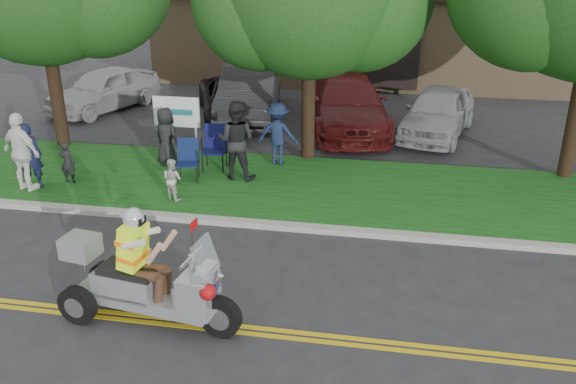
% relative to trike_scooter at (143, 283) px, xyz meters
% --- Properties ---
extents(ground, '(120.00, 120.00, 0.00)m').
position_rel_trike_scooter_xyz_m(ground, '(0.95, 0.50, -0.68)').
color(ground, '#28282B').
rests_on(ground, ground).
extents(centerline_near, '(60.00, 0.10, 0.01)m').
position_rel_trike_scooter_xyz_m(centerline_near, '(0.95, -0.08, -0.68)').
color(centerline_near, gold).
rests_on(centerline_near, ground).
extents(centerline_far, '(60.00, 0.10, 0.01)m').
position_rel_trike_scooter_xyz_m(centerline_far, '(0.95, 0.08, -0.68)').
color(centerline_far, gold).
rests_on(centerline_far, ground).
extents(curb, '(60.00, 0.25, 0.12)m').
position_rel_trike_scooter_xyz_m(curb, '(0.95, 3.55, -0.62)').
color(curb, '#A8A89E').
rests_on(curb, ground).
extents(grass_verge, '(60.00, 4.00, 0.10)m').
position_rel_trike_scooter_xyz_m(grass_verge, '(0.95, 5.70, -0.63)').
color(grass_verge, '#134412').
rests_on(grass_verge, ground).
extents(commercial_building, '(18.00, 8.20, 4.00)m').
position_rel_trike_scooter_xyz_m(commercial_building, '(2.95, 19.47, 1.33)').
color(commercial_building, '#9E7F5B').
rests_on(commercial_building, ground).
extents(business_sign, '(1.25, 0.06, 1.75)m').
position_rel_trike_scooter_xyz_m(business_sign, '(-1.95, 7.10, 0.57)').
color(business_sign, silver).
rests_on(business_sign, ground).
extents(trike_scooter, '(2.99, 1.15, 1.96)m').
position_rel_trike_scooter_xyz_m(trike_scooter, '(0.00, 0.00, 0.00)').
color(trike_scooter, black).
rests_on(trike_scooter, ground).
extents(lawn_chair_a, '(0.63, 0.66, 1.12)m').
position_rel_trike_scooter_xyz_m(lawn_chair_a, '(-0.75, 6.49, 0.05)').
color(lawn_chair_a, black).
rests_on(lawn_chair_a, grass_verge).
extents(lawn_chair_b, '(0.62, 0.64, 1.00)m').
position_rel_trike_scooter_xyz_m(lawn_chair_b, '(-1.18, 5.65, -0.02)').
color(lawn_chair_b, black).
rests_on(lawn_chair_b, grass_verge).
extents(spectator_adult_left, '(0.68, 0.58, 1.58)m').
position_rel_trike_scooter_xyz_m(spectator_adult_left, '(-4.64, 4.46, 0.21)').
color(spectator_adult_left, '#141739').
rests_on(spectator_adult_left, grass_verge).
extents(spectator_adult_mid, '(0.98, 0.79, 1.92)m').
position_rel_trike_scooter_xyz_m(spectator_adult_mid, '(-0.03, 5.91, 0.38)').
color(spectator_adult_mid, black).
rests_on(spectator_adult_mid, grass_verge).
extents(spectator_adult_right, '(1.17, 0.77, 1.85)m').
position_rel_trike_scooter_xyz_m(spectator_adult_right, '(-4.70, 4.32, 0.35)').
color(spectator_adult_right, white).
rests_on(spectator_adult_right, grass_verge).
extents(spectator_chair_a, '(1.07, 0.64, 1.62)m').
position_rel_trike_scooter_xyz_m(spectator_chair_a, '(0.77, 7.06, 0.23)').
color(spectator_chair_a, '#192445').
rests_on(spectator_chair_a, grass_verge).
extents(spectator_chair_b, '(0.88, 0.75, 1.52)m').
position_rel_trike_scooter_xyz_m(spectator_chair_b, '(-2.03, 6.48, 0.18)').
color(spectator_chair_b, black).
rests_on(spectator_chair_b, grass_verge).
extents(child_left, '(0.38, 0.25, 1.02)m').
position_rel_trike_scooter_xyz_m(child_left, '(-3.94, 4.89, -0.07)').
color(child_left, black).
rests_on(child_left, grass_verge).
extents(child_right, '(0.58, 0.53, 0.96)m').
position_rel_trike_scooter_xyz_m(child_right, '(-1.14, 4.40, -0.10)').
color(child_right, beige).
rests_on(child_right, grass_verge).
extents(parked_car_far_left, '(3.15, 4.54, 1.43)m').
position_rel_trike_scooter_xyz_m(parked_car_far_left, '(-6.17, 11.49, 0.03)').
color(parked_car_far_left, '#A2A3A8').
rests_on(parked_car_far_left, ground).
extents(parked_car_left, '(2.42, 5.24, 1.66)m').
position_rel_trike_scooter_xyz_m(parked_car_left, '(-1.05, 11.46, 0.15)').
color(parked_car_left, '#272729').
rests_on(parked_car_left, ground).
extents(parked_car_mid, '(3.53, 4.95, 1.25)m').
position_rel_trike_scooter_xyz_m(parked_car_mid, '(-1.55, 11.31, -0.06)').
color(parked_car_mid, black).
rests_on(parked_car_mid, ground).
extents(parked_car_right, '(3.25, 5.82, 1.59)m').
position_rel_trike_scooter_xyz_m(parked_car_right, '(2.23, 10.80, 0.11)').
color(parked_car_right, '#491112').
rests_on(parked_car_right, ground).
extents(parked_car_far_right, '(2.74, 4.53, 1.44)m').
position_rel_trike_scooter_xyz_m(parked_car_far_right, '(4.95, 10.58, 0.04)').
color(parked_car_far_right, '#9A9DA1').
rests_on(parked_car_far_right, ground).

